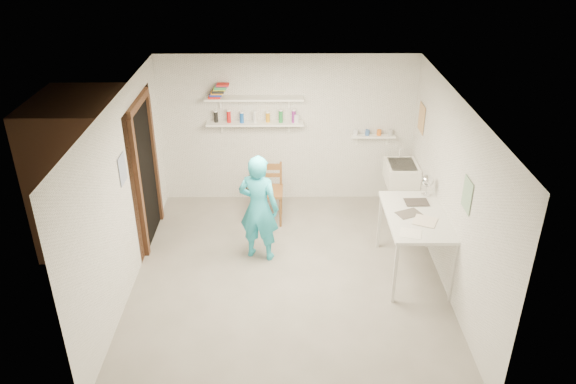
{
  "coord_description": "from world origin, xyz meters",
  "views": [
    {
      "loc": [
        -0.04,
        -6.06,
        4.4
      ],
      "look_at": [
        0.0,
        0.4,
        1.05
      ],
      "focal_mm": 35.0,
      "sensor_mm": 36.0,
      "label": 1
    }
  ],
  "objects_px": {
    "man": "(259,208)",
    "work_table": "(414,244)",
    "belfast_sink": "(401,173)",
    "wall_clock": "(254,184)",
    "desk_lamp": "(427,181)",
    "wooden_chair": "(267,191)"
  },
  "relations": [
    {
      "from": "belfast_sink",
      "to": "wall_clock",
      "type": "relative_size",
      "value": 2.19
    },
    {
      "from": "man",
      "to": "wooden_chair",
      "type": "xyz_separation_m",
      "value": [
        0.08,
        0.99,
        -0.26
      ]
    },
    {
      "from": "man",
      "to": "work_table",
      "type": "bearing_deg",
      "value": -173.72
    },
    {
      "from": "desk_lamp",
      "to": "wall_clock",
      "type": "bearing_deg",
      "value": 177.98
    },
    {
      "from": "man",
      "to": "work_table",
      "type": "height_order",
      "value": "man"
    },
    {
      "from": "man",
      "to": "wooden_chair",
      "type": "relative_size",
      "value": 1.52
    },
    {
      "from": "man",
      "to": "work_table",
      "type": "relative_size",
      "value": 1.16
    },
    {
      "from": "wall_clock",
      "to": "desk_lamp",
      "type": "distance_m",
      "value": 2.32
    },
    {
      "from": "man",
      "to": "desk_lamp",
      "type": "xyz_separation_m",
      "value": [
        2.25,
        0.13,
        0.34
      ]
    },
    {
      "from": "work_table",
      "to": "man",
      "type": "bearing_deg",
      "value": 168.89
    },
    {
      "from": "work_table",
      "to": "desk_lamp",
      "type": "bearing_deg",
      "value": 67.58
    },
    {
      "from": "wooden_chair",
      "to": "work_table",
      "type": "bearing_deg",
      "value": -34.69
    },
    {
      "from": "wooden_chair",
      "to": "work_table",
      "type": "relative_size",
      "value": 0.76
    },
    {
      "from": "wooden_chair",
      "to": "desk_lamp",
      "type": "distance_m",
      "value": 2.41
    },
    {
      "from": "belfast_sink",
      "to": "wall_clock",
      "type": "height_order",
      "value": "wall_clock"
    },
    {
      "from": "wooden_chair",
      "to": "work_table",
      "type": "distance_m",
      "value": 2.39
    },
    {
      "from": "wall_clock",
      "to": "desk_lamp",
      "type": "xyz_separation_m",
      "value": [
        2.31,
        -0.08,
        0.08
      ]
    },
    {
      "from": "man",
      "to": "wooden_chair",
      "type": "height_order",
      "value": "man"
    },
    {
      "from": "belfast_sink",
      "to": "work_table",
      "type": "bearing_deg",
      "value": -93.92
    },
    {
      "from": "man",
      "to": "wall_clock",
      "type": "bearing_deg",
      "value": -55.21
    },
    {
      "from": "wall_clock",
      "to": "wooden_chair",
      "type": "xyz_separation_m",
      "value": [
        0.15,
        0.78,
        -0.51
      ]
    },
    {
      "from": "man",
      "to": "wall_clock",
      "type": "xyz_separation_m",
      "value": [
        -0.07,
        0.21,
        0.25
      ]
    }
  ]
}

